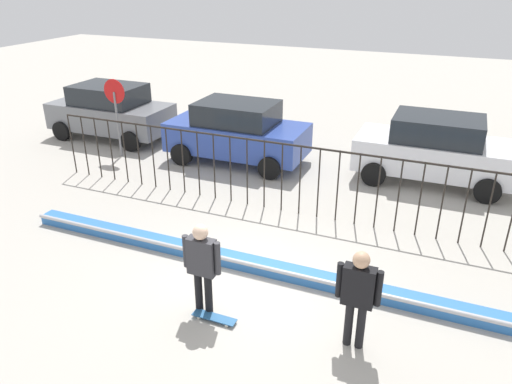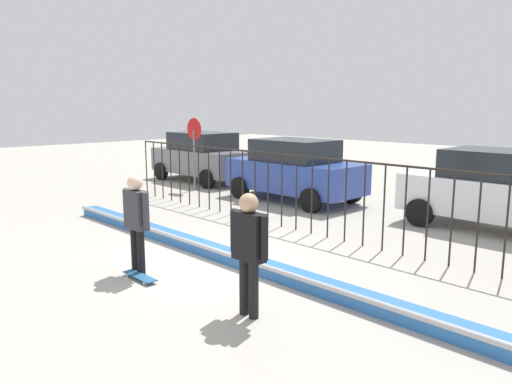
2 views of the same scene
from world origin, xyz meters
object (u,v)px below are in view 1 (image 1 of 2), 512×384
skateboarder (202,262)px  stop_sign (116,107)px  skateboard (214,317)px  parked_car_gray (111,111)px  camera_operator (358,291)px  parked_car_white (435,149)px  parked_car_blue (237,132)px

skateboarder → stop_sign: size_ratio=0.70×
skateboard → parked_car_gray: bearing=123.7°
skateboard → camera_operator: (2.36, 0.33, 0.99)m
skateboarder → parked_car_gray: bearing=136.9°
parked_car_white → parked_car_blue: bearing=-175.3°
skateboarder → camera_operator: bearing=5.1°
parked_car_gray → parked_car_blue: 5.16m
parked_car_blue → parked_car_white: 5.82m
parked_car_blue → parked_car_white: same height
parked_car_white → parked_car_gray: bearing=179.2°
camera_operator → stop_sign: bearing=-20.3°
skateboard → parked_car_white: bearing=57.0°
skateboarder → camera_operator: 2.63m
stop_sign → skateboard: bearing=-43.2°
skateboard → camera_operator: bearing=-4.7°
parked_car_gray → stop_sign: (1.46, -1.49, 0.64)m
stop_sign → parked_car_blue: bearing=15.8°
parked_car_gray → camera_operator: bearing=-37.7°
skateboarder → skateboard: 1.04m
parked_car_white → stop_sign: size_ratio=1.72×
camera_operator → parked_car_white: parked_car_white is taller
stop_sign → skateboarder: bearing=-43.7°
skateboarder → camera_operator: (2.62, 0.19, -0.00)m
parked_car_white → skateboarder: bearing=-114.6°
parked_car_blue → stop_sign: (-3.68, -1.04, 0.64)m
parked_car_gray → parked_car_blue: same height
skateboarder → parked_car_gray: parked_car_gray is taller
camera_operator → parked_car_gray: (-10.34, 7.29, -0.08)m
skateboarder → skateboard: (0.27, -0.14, -0.99)m
skateboarder → parked_car_blue: parked_car_blue is taller
parked_car_blue → stop_sign: bearing=-160.6°
skateboard → parked_car_gray: parked_car_gray is taller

